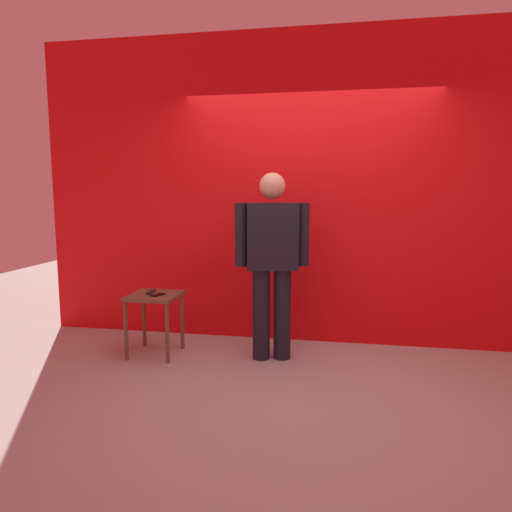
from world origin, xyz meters
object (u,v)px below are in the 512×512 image
object	(u,v)px
tv_remote	(151,292)
cell_phone	(158,295)
standing_person	(272,257)
side_table	(154,305)

from	to	relation	value
tv_remote	cell_phone	bearing A→B (deg)	-44.08
standing_person	tv_remote	world-z (taller)	standing_person
standing_person	tv_remote	size ratio (longest dim) A/B	10.03
standing_person	tv_remote	xyz separation A→B (m)	(-1.15, -0.05, -0.36)
side_table	tv_remote	bearing A→B (deg)	138.77
standing_person	tv_remote	bearing A→B (deg)	-177.44
standing_person	side_table	world-z (taller)	standing_person
standing_person	side_table	xyz separation A→B (m)	(-1.10, -0.09, -0.48)
side_table	cell_phone	world-z (taller)	cell_phone
standing_person	cell_phone	xyz separation A→B (m)	(-1.05, -0.13, -0.37)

